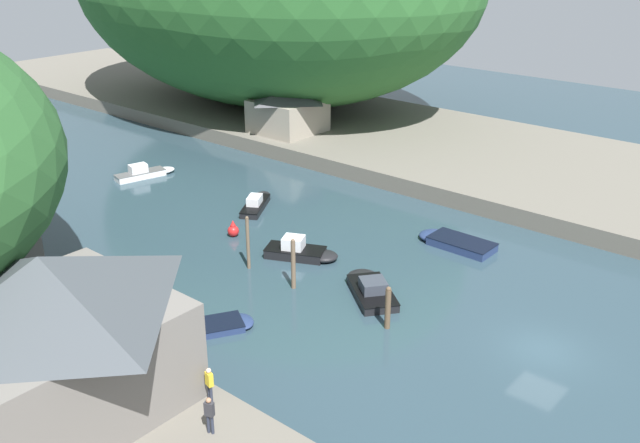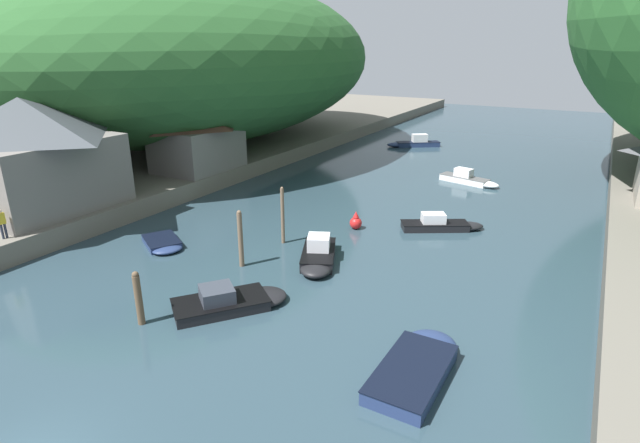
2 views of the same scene
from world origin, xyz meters
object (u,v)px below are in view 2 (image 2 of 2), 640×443
Objects in this scene: boat_navy_launch at (231,301)px; boat_open_rowboat at (163,244)px; boat_cabin_cruiser at (418,364)px; boathouse_shed at (197,138)px; channel_buoy_near at (356,222)px; boat_small_dinghy at (413,143)px; waterfront_building at (28,151)px; boat_mid_channel at (318,256)px; person_by_boathouse at (2,222)px; boat_yellow_tender at (470,179)px; boat_far_right_bank at (443,225)px.

boat_navy_launch is 1.44× the size of boat_open_rowboat.
boat_cabin_cruiser reaches higher than boat_open_rowboat.
boathouse_shed reaches higher than channel_buoy_near.
boat_small_dinghy is 43.00m from boat_cabin_cruiser.
boat_navy_launch reaches higher than boat_cabin_cruiser.
waterfront_building is 1.82× the size of boat_navy_launch.
waterfront_building reaches higher than boat_open_rowboat.
channel_buoy_near is (-8.53, 12.48, 0.18)m from boat_cabin_cruiser.
boat_mid_channel is (1.03, 6.25, 0.07)m from boat_navy_launch.
channel_buoy_near is at bearing -31.54° from person_by_boathouse.
boat_yellow_tender is (3.28, 20.78, -0.05)m from boat_mid_channel.
boat_small_dinghy reaches higher than boat_navy_launch.
boathouse_shed is 1.37× the size of boat_far_right_bank.
boat_navy_launch is 1.02× the size of boat_far_right_bank.
boat_yellow_tender is at bearing 75.64° from channel_buoy_near.
boat_far_right_bank is 12.24m from boat_yellow_tender.
boat_open_rowboat is 17.66m from boat_cabin_cruiser.
waterfront_building is at bearing -93.63° from boat_far_right_bank.
boat_cabin_cruiser is 3.19× the size of person_by_boathouse.
channel_buoy_near is at bearing 125.80° from boat_navy_launch.
boat_small_dinghy is at bearing -129.51° from boat_yellow_tender.
waterfront_building is 21.64m from channel_buoy_near.
boathouse_shed is at bearing 20.03° from person_by_boathouse.
boat_yellow_tender is 34.44m from person_by_boathouse.
boat_open_rowboat is 0.69× the size of boat_yellow_tender.
waterfront_building is 39.99m from boat_small_dinghy.
waterfront_building is at bearing 125.81° from boat_small_dinghy.
boat_mid_channel reaches higher than boat_open_rowboat.
boat_mid_channel is at bearing 10.56° from waterfront_building.
boathouse_shed reaches higher than boat_open_rowboat.
boat_navy_launch is at bearing -92.41° from channel_buoy_near.
boathouse_shed reaches higher than boat_yellow_tender.
boat_yellow_tender is at bearing 47.07° from waterfront_building.
waterfront_building reaches higher than channel_buoy_near.
boat_yellow_tender is (-1.21, 12.18, 0.04)m from boat_far_right_bank.
person_by_boathouse is (-15.19, -8.23, 1.91)m from boat_mid_channel.
boat_small_dinghy is 3.44× the size of person_by_boathouse.
boat_far_right_bank is at bearing 103.50° from boat_cabin_cruiser.
waterfront_building is at bearing -153.19° from channel_buoy_near.
boat_small_dinghy is 4.85× the size of channel_buoy_near.
waterfront_building reaches higher than boat_far_right_bank.
boat_far_right_bank is 1.41× the size of boat_open_rowboat.
boat_navy_launch reaches higher than boat_far_right_bank.
waterfront_building reaches higher than boat_mid_channel.
boat_small_dinghy is (-6.45, 33.94, -0.00)m from boat_mid_channel.
boat_small_dinghy reaches higher than boat_cabin_cruiser.
boat_yellow_tender is 3.20× the size of person_by_boathouse.
boat_navy_launch is 1.00× the size of boat_cabin_cruiser.
person_by_boathouse is at bearing -18.49° from boat_yellow_tender.
boat_cabin_cruiser is at bearing 107.46° from boat_open_rowboat.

